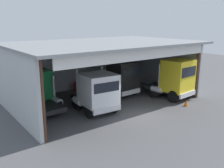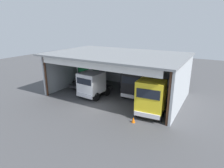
{
  "view_description": "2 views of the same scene",
  "coord_description": "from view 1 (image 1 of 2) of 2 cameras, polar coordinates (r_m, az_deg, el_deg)",
  "views": [
    {
      "loc": [
        -12.98,
        -13.65,
        7.28
      ],
      "look_at": [
        0.0,
        3.54,
        1.85
      ],
      "focal_mm": 40.01,
      "sensor_mm": 36.0,
      "label": 1
    },
    {
      "loc": [
        11.18,
        -15.91,
        8.9
      ],
      "look_at": [
        0.0,
        3.54,
        1.85
      ],
      "focal_mm": 30.59,
      "sensor_mm": 36.0,
      "label": 2
    }
  ],
  "objects": [
    {
      "name": "ground_plane",
      "position": [
        20.19,
        6.11,
        -7.08
      ],
      "size": [
        80.0,
        80.0,
        0.0
      ],
      "primitive_type": "plane",
      "color": "#4C4C4F",
      "rests_on": "ground"
    },
    {
      "name": "workshop_shed",
      "position": [
        23.75,
        -3.52,
        5.87
      ],
      "size": [
        16.58,
        11.11,
        5.5
      ],
      "color": "#ADB2B7",
      "rests_on": "ground"
    },
    {
      "name": "truck_green_right_bay",
      "position": [
        21.87,
        -16.71,
        -1.2
      ],
      "size": [
        2.75,
        5.0,
        3.31
      ],
      "rotation": [
        0.0,
        0.0,
        0.05
      ],
      "color": "#197F3D",
      "rests_on": "ground"
    },
    {
      "name": "truck_white_center_left_bay",
      "position": [
        20.2,
        -3.54,
        -1.76
      ],
      "size": [
        2.83,
        4.92,
        3.51
      ],
      "rotation": [
        0.0,
        0.0,
        3.07
      ],
      "color": "white",
      "rests_on": "ground"
    },
    {
      "name": "truck_black_center_right_bay",
      "position": [
        24.76,
        2.15,
        1.44
      ],
      "size": [
        2.82,
        4.32,
        3.53
      ],
      "rotation": [
        0.0,
        0.0,
        3.19
      ],
      "color": "black",
      "rests_on": "ground"
    },
    {
      "name": "truck_yellow_left_bay",
      "position": [
        24.51,
        14.26,
        1.24
      ],
      "size": [
        2.99,
        4.79,
        3.8
      ],
      "rotation": [
        0.0,
        0.0,
        3.22
      ],
      "color": "yellow",
      "rests_on": "ground"
    },
    {
      "name": "oil_drum",
      "position": [
        26.8,
        -7.47,
        -0.75
      ],
      "size": [
        0.58,
        0.58,
        0.9
      ],
      "primitive_type": "cylinder",
      "color": "#B21E19",
      "rests_on": "ground"
    },
    {
      "name": "tool_cart",
      "position": [
        26.92,
        -7.57,
        -0.57
      ],
      "size": [
        0.9,
        0.6,
        1.0
      ],
      "primitive_type": "cube",
      "color": "red",
      "rests_on": "ground"
    },
    {
      "name": "traffic_cone",
      "position": [
        23.03,
        16.58,
        -4.16
      ],
      "size": [
        0.36,
        0.36,
        0.56
      ],
      "primitive_type": "cone",
      "color": "orange",
      "rests_on": "ground"
    }
  ]
}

